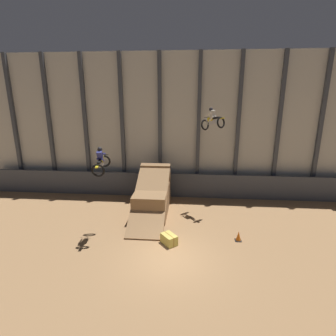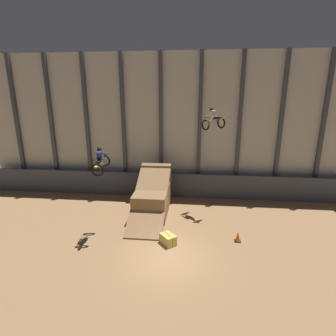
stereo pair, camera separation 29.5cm
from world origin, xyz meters
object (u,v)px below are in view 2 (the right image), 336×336
Objects in this scene: dirt_ramp at (153,197)px; rider_bike_left_air at (100,161)px; hay_bale_trackside at (168,239)px; traffic_cone_near_ramp at (238,237)px; rider_bike_right_air at (213,120)px.

rider_bike_left_air is (-2.33, -3.50, 3.39)m from dirt_ramp.
hay_bale_trackside is at bearing -70.43° from dirt_ramp.
rider_bike_left_air is 1.70× the size of hay_bale_trackside.
dirt_ramp is 3.27× the size of rider_bike_left_air.
traffic_cone_near_ramp is at bearing -33.57° from dirt_ramp.
dirt_ramp reaches higher than hay_bale_trackside.
rider_bike_right_air reaches higher than hay_bale_trackside.
traffic_cone_near_ramp is (7.73, -0.08, -4.16)m from rider_bike_left_air.
rider_bike_left_air is at bearing 168.99° from hay_bale_trackside.
rider_bike_right_air reaches higher than rider_bike_left_air.
hay_bale_trackside is at bearing -170.28° from traffic_cone_near_ramp.
dirt_ramp is 5.40m from rider_bike_left_air.
rider_bike_right_air reaches higher than dirt_ramp.
hay_bale_trackside is (-2.48, -4.77, -6.11)m from rider_bike_right_air.
traffic_cone_near_ramp is 0.54× the size of hay_bale_trackside.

